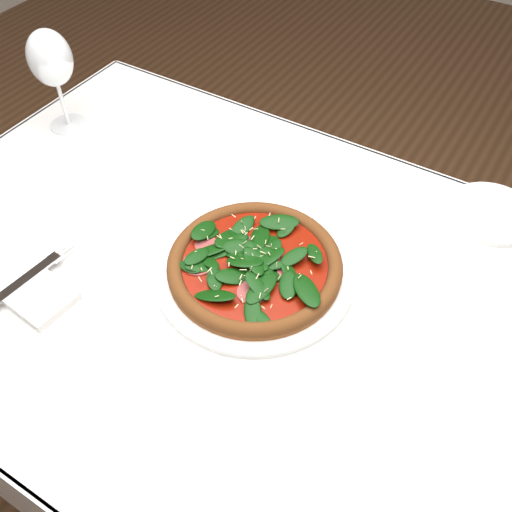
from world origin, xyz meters
The scene contains 8 objects.
ground centered at (0.00, 0.00, 0.00)m, with size 6.00×6.00×0.00m, color brown.
dining_table centered at (0.00, 0.00, 0.65)m, with size 1.21×0.81×0.75m.
plate centered at (0.01, 0.02, 0.76)m, with size 0.31×0.31×0.01m.
pizza centered at (0.01, 0.02, 0.77)m, with size 0.34×0.34×0.03m.
wine_glass centered at (-0.51, 0.16, 0.89)m, with size 0.08×0.08×0.20m.
napkin centered at (-0.27, -0.19, 0.76)m, with size 0.17×0.08×0.01m, color white.
fork centered at (-0.27, -0.15, 0.77)m, with size 0.04×0.18×0.00m.
saucer_far centered at (0.29, 0.34, 0.76)m, with size 0.15×0.15×0.01m.
Camera 1 is at (0.31, -0.47, 1.42)m, focal length 40.00 mm.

